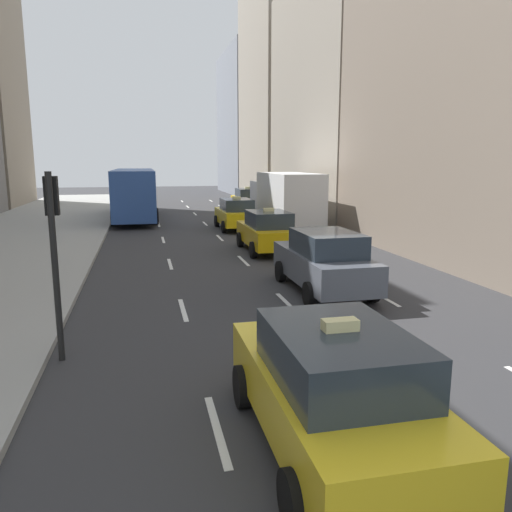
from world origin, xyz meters
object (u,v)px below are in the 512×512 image
at_px(taxi_third, 332,388).
at_px(taxi_lead, 267,231).
at_px(taxi_fourth, 247,200).
at_px(box_truck, 284,198).
at_px(sedan_black_near, 324,261).
at_px(taxi_second, 236,214).
at_px(city_bus, 134,192).
at_px(traffic_light_pole, 54,236).

bearing_deg(taxi_third, taxi_lead, 79.15).
relative_size(taxi_fourth, box_truck, 0.52).
xyz_separation_m(taxi_lead, sedan_black_near, (0.00, -6.81, 0.03)).
distance_m(taxi_third, sedan_black_near, 8.29).
distance_m(taxi_lead, sedan_black_near, 6.81).
bearing_deg(sedan_black_near, taxi_second, 90.00).
height_order(taxi_second, box_truck, box_truck).
xyz_separation_m(city_bus, traffic_light_pole, (-1.14, -24.31, 0.62)).
bearing_deg(taxi_second, taxi_fourth, 74.84).
bearing_deg(taxi_fourth, traffic_light_pole, -108.80).
bearing_deg(taxi_third, traffic_light_pole, 133.83).
height_order(taxi_fourth, city_bus, city_bus).
xyz_separation_m(taxi_lead, city_bus, (-5.61, 13.82, 0.91)).
bearing_deg(traffic_light_pole, taxi_lead, 57.24).
height_order(taxi_second, taxi_third, same).
xyz_separation_m(taxi_fourth, traffic_light_pole, (-9.55, -28.06, 1.53)).
bearing_deg(taxi_lead, city_bus, 112.10).
height_order(taxi_third, taxi_fourth, same).
relative_size(taxi_lead, box_truck, 0.52).
distance_m(taxi_second, traffic_light_pole, 19.03).
distance_m(city_bus, box_truck, 10.70).
distance_m(taxi_fourth, sedan_black_near, 24.53).
relative_size(taxi_third, sedan_black_near, 0.96).
height_order(box_truck, traffic_light_pole, traffic_light_pole).
height_order(city_bus, traffic_light_pole, traffic_light_pole).
relative_size(taxi_second, box_truck, 0.52).
bearing_deg(taxi_second, box_truck, -0.32).
relative_size(sedan_black_near, city_bus, 0.40).
bearing_deg(sedan_black_near, traffic_light_pole, -151.37).
xyz_separation_m(taxi_lead, taxi_third, (-2.80, -14.61, 0.00)).
relative_size(taxi_third, box_truck, 0.52).
bearing_deg(taxi_third, city_bus, 95.65).
relative_size(taxi_second, taxi_fourth, 1.00).
xyz_separation_m(taxi_third, sedan_black_near, (2.80, 7.80, 0.03)).
bearing_deg(sedan_black_near, taxi_fourth, 83.45).
distance_m(taxi_third, city_bus, 28.58).
relative_size(taxi_lead, taxi_fourth, 1.00).
height_order(taxi_fourth, box_truck, box_truck).
bearing_deg(taxi_third, box_truck, 75.61).
bearing_deg(taxi_fourth, box_truck, -90.00).
relative_size(taxi_second, city_bus, 0.38).
xyz_separation_m(taxi_second, box_truck, (2.80, -0.02, 0.83)).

